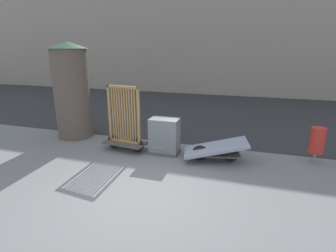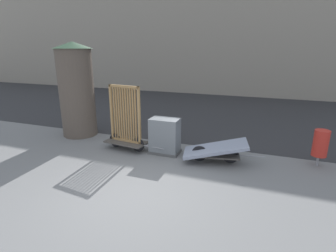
{
  "view_description": "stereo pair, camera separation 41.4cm",
  "coord_description": "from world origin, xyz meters",
  "px_view_note": "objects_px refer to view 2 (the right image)",
  "views": [
    {
      "loc": [
        2.2,
        -4.81,
        3.16
      ],
      "look_at": [
        0.0,
        2.32,
        0.93
      ],
      "focal_mm": 28.0,
      "sensor_mm": 36.0,
      "label": 1
    },
    {
      "loc": [
        2.59,
        -4.67,
        3.16
      ],
      "look_at": [
        0.0,
        2.32,
        0.93
      ],
      "focal_mm": 28.0,
      "sensor_mm": 36.0,
      "label": 2
    }
  ],
  "objects_px": {
    "bike_cart_with_bedframe": "(126,127)",
    "advertising_column": "(77,89)",
    "bike_cart_with_mattress": "(215,150)",
    "utility_cabinet": "(165,137)",
    "trash_bin": "(321,143)"
  },
  "relations": [
    {
      "from": "bike_cart_with_mattress",
      "to": "trash_bin",
      "type": "bearing_deg",
      "value": 4.42
    },
    {
      "from": "utility_cabinet",
      "to": "advertising_column",
      "type": "height_order",
      "value": "advertising_column"
    },
    {
      "from": "bike_cart_with_mattress",
      "to": "utility_cabinet",
      "type": "xyz_separation_m",
      "value": [
        -1.6,
        0.14,
        0.15
      ]
    },
    {
      "from": "bike_cart_with_bedframe",
      "to": "utility_cabinet",
      "type": "height_order",
      "value": "bike_cart_with_bedframe"
    },
    {
      "from": "bike_cart_with_bedframe",
      "to": "advertising_column",
      "type": "relative_size",
      "value": 0.62
    },
    {
      "from": "bike_cart_with_bedframe",
      "to": "utility_cabinet",
      "type": "distance_m",
      "value": 1.3
    },
    {
      "from": "bike_cart_with_mattress",
      "to": "utility_cabinet",
      "type": "bearing_deg",
      "value": 164.15
    },
    {
      "from": "bike_cart_with_mattress",
      "to": "utility_cabinet",
      "type": "height_order",
      "value": "utility_cabinet"
    },
    {
      "from": "bike_cart_with_bedframe",
      "to": "advertising_column",
      "type": "bearing_deg",
      "value": 169.73
    },
    {
      "from": "bike_cart_with_bedframe",
      "to": "utility_cabinet",
      "type": "relative_size",
      "value": 1.88
    },
    {
      "from": "advertising_column",
      "to": "utility_cabinet",
      "type": "bearing_deg",
      "value": -9.46
    },
    {
      "from": "bike_cart_with_bedframe",
      "to": "advertising_column",
      "type": "xyz_separation_m",
      "value": [
        -2.39,
        0.75,
        0.98
      ]
    },
    {
      "from": "bike_cart_with_bedframe",
      "to": "bike_cart_with_mattress",
      "type": "distance_m",
      "value": 2.89
    },
    {
      "from": "bike_cart_with_bedframe",
      "to": "bike_cart_with_mattress",
      "type": "bearing_deg",
      "value": 7.16
    },
    {
      "from": "bike_cart_with_bedframe",
      "to": "advertising_column",
      "type": "distance_m",
      "value": 2.69
    }
  ]
}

